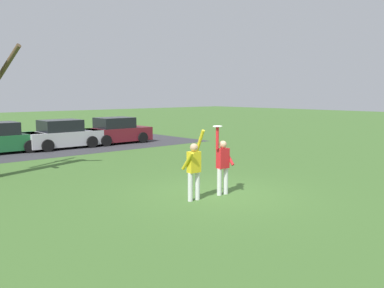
% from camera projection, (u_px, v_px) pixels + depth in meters
% --- Properties ---
extents(ground_plane, '(120.00, 120.00, 0.00)m').
position_uv_depth(ground_plane, '(217.00, 194.00, 12.56)').
color(ground_plane, '#426B2D').
extents(person_catcher, '(0.55, 0.49, 2.08)m').
position_uv_depth(person_catcher, '(223.00, 163.00, 12.35)').
color(person_catcher, silver).
rests_on(person_catcher, ground_plane).
extents(person_defender, '(0.56, 0.49, 2.04)m').
position_uv_depth(person_defender, '(194.00, 167.00, 11.67)').
color(person_defender, silver).
rests_on(person_defender, ground_plane).
extents(frisbee_disc, '(0.28, 0.28, 0.02)m').
position_uv_depth(frisbee_disc, '(217.00, 126.00, 12.08)').
color(frisbee_disc, white).
rests_on(frisbee_disc, person_catcher).
extents(parked_car_silver, '(4.12, 2.08, 1.59)m').
position_uv_depth(parked_car_silver, '(63.00, 135.00, 22.92)').
color(parked_car_silver, '#BCBCC1').
rests_on(parked_car_silver, ground_plane).
extents(parked_car_maroon, '(4.12, 2.08, 1.59)m').
position_uv_depth(parked_car_maroon, '(116.00, 131.00, 25.17)').
color(parked_car_maroon, maroon).
rests_on(parked_car_maroon, ground_plane).
extents(parking_strip, '(20.39, 6.40, 0.01)m').
position_uv_depth(parking_strip, '(33.00, 150.00, 22.06)').
color(parking_strip, '#38383D').
rests_on(parking_strip, ground_plane).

